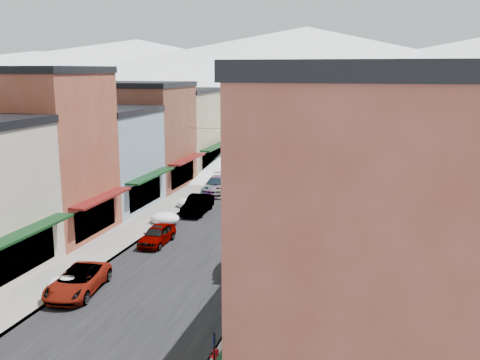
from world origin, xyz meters
The scene contains 35 objects.
road centered at (0.00, 60.00, 0.01)m, with size 10.00×160.00×0.01m, color black.
sidewalk_left centered at (-6.60, 60.00, 0.07)m, with size 3.20×160.00×0.15m, color gray.
sidewalk_right centered at (6.60, 60.00, 0.07)m, with size 3.20×160.00×0.15m, color gray.
curb_left centered at (-5.05, 60.00, 0.07)m, with size 0.10×160.00×0.15m, color slate.
curb_right centered at (5.05, 60.00, 0.07)m, with size 0.10×160.00×0.15m, color slate.
bldg_l_brick_near centered at (-13.69, 20.50, 6.26)m, with size 12.30×8.20×12.50m.
bldg_l_grayblue centered at (-13.19, 29.00, 4.51)m, with size 11.30×9.20×9.00m.
bldg_l_brick_far centered at (-14.19, 38.00, 5.51)m, with size 13.30×9.20×11.00m.
bldg_l_tan centered at (-13.19, 48.00, 5.01)m, with size 11.30×11.20×10.00m.
bldg_r_brick_near centered at (13.69, 3.00, 6.26)m, with size 12.30×9.20×12.50m.
bldg_r_green centered at (13.19, 12.00, 4.76)m, with size 11.30×9.20×9.50m.
bldg_r_blue centered at (13.19, 21.00, 5.26)m, with size 11.30×9.20×10.50m.
bldg_r_cream centered at (13.69, 30.00, 4.51)m, with size 12.30×9.20×9.00m.
bldg_r_brick_far centered at (14.19, 39.00, 5.76)m, with size 13.30×9.20×11.50m.
bldg_r_tan centered at (13.19, 49.00, 4.76)m, with size 11.30×11.20×9.50m.
distant_blocks centered at (0.00, 83.00, 4.00)m, with size 34.00×55.00×8.00m.
mountain_ridge centered at (-19.47, 277.18, 14.36)m, with size 670.00×340.00×34.00m.
overhead_cables centered at (0.00, 47.50, 6.20)m, with size 16.40×15.04×0.04m.
car_white_suv centered at (-4.30, 11.69, 0.70)m, with size 2.34×5.07×1.41m, color silver.
car_silver_sedan centered at (-3.50, 20.72, 0.69)m, with size 1.64×4.07×1.39m, color #A9ACB1.
car_dark_hatch centered at (-3.50, 29.34, 0.79)m, with size 1.67×4.78×1.58m, color black.
car_silver_wagon centered at (-4.14, 37.13, 0.86)m, with size 2.40×5.91×1.71m, color #97989F.
car_green_sedan centered at (3.65, 18.01, 0.83)m, with size 1.76×5.06×1.67m, color black.
car_gray_suv centered at (3.50, 35.93, 0.75)m, with size 1.76×4.38×1.49m, color #97999F.
car_black_sedan centered at (4.01, 35.63, 0.75)m, with size 2.11×5.20×1.51m, color black.
car_lane_silver centered at (-1.81, 58.23, 0.83)m, with size 1.97×4.90×1.67m, color gray.
car_lane_white centered at (0.87, 61.29, 0.82)m, with size 2.72×5.90×1.64m, color white.
fire_hydrant centered at (5.52, 6.25, 0.52)m, with size 0.47×0.36×0.81m.
parking_sign centered at (5.93, 4.80, 1.51)m, with size 0.06×0.32×2.32m.
trash_can centered at (5.20, 19.92, 0.59)m, with size 0.51×0.51×0.86m.
streetlamp_near centered at (5.20, 19.97, 3.12)m, with size 0.39×0.39×4.72m.
streetlamp_far centered at (6.07, 50.94, 3.18)m, with size 0.40×0.40×4.81m.
snow_pile_near centered at (-4.77, 11.54, 0.48)m, with size 2.36×2.65×1.00m.
snow_pile_mid centered at (-4.88, 25.56, 0.47)m, with size 2.34×2.64×0.99m.
snow_pile_far centered at (-4.88, 30.85, 0.43)m, with size 2.11×2.50×0.89m.
Camera 1 is at (11.77, -12.99, 12.30)m, focal length 40.00 mm.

